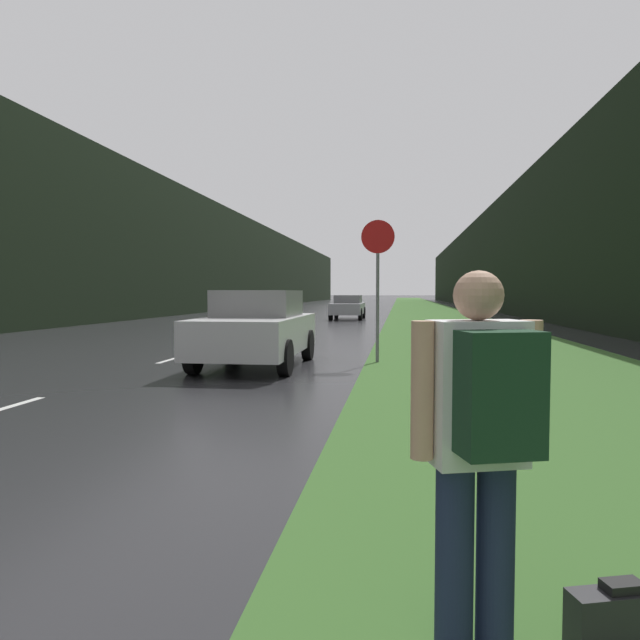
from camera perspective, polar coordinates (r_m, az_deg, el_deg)
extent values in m
cube|color=#386028|center=(40.39, 11.20, 0.58)|extent=(6.00, 240.00, 0.02)
cube|color=silver|center=(14.13, -13.49, -3.49)|extent=(0.12, 3.00, 0.01)
cube|color=silver|center=(20.77, -6.41, -1.44)|extent=(0.12, 3.00, 0.01)
cube|color=black|center=(52.73, -9.27, 5.86)|extent=(2.00, 140.00, 8.78)
cube|color=black|center=(51.05, 17.39, 5.79)|extent=(2.00, 140.00, 8.64)
cylinder|color=slate|center=(12.31, 5.77, 1.15)|extent=(0.07, 0.07, 2.36)
cylinder|color=#B71414|center=(12.37, 5.81, 8.29)|extent=(0.72, 0.02, 0.72)
cylinder|color=#1E2847|center=(2.62, 13.27, -22.54)|extent=(0.16, 0.16, 0.82)
cylinder|color=#1E2847|center=(2.69, 17.12, -21.90)|extent=(0.16, 0.16, 0.82)
cube|color=white|center=(2.44, 15.44, -7.00)|extent=(0.42, 0.32, 0.59)
sphere|color=tan|center=(2.41, 15.56, 2.38)|extent=(0.20, 0.20, 0.20)
cylinder|color=tan|center=(2.35, 10.19, -6.91)|extent=(0.09, 0.09, 0.56)
cylinder|color=tan|center=(2.54, 20.30, -6.30)|extent=(0.09, 0.09, 0.56)
cube|color=#193823|center=(2.26, 17.54, -7.04)|extent=(0.34, 0.26, 0.47)
cube|color=#232326|center=(2.98, 27.94, -25.24)|extent=(0.48, 0.26, 0.28)
cube|color=black|center=(2.91, 28.02, -22.42)|extent=(0.18, 0.14, 0.04)
cube|color=#BCBCBC|center=(11.84, -6.42, -1.41)|extent=(1.84, 4.14, 0.72)
cube|color=slate|center=(12.01, -6.19, 1.67)|extent=(1.57, 1.86, 0.54)
cylinder|color=black|center=(10.43, -3.49, -3.78)|extent=(0.20, 0.67, 0.67)
cylinder|color=black|center=(10.91, -12.56, -3.55)|extent=(0.20, 0.67, 0.67)
cylinder|color=black|center=(12.94, -1.23, -2.50)|extent=(0.20, 0.67, 0.67)
cylinder|color=black|center=(13.33, -8.68, -2.37)|extent=(0.20, 0.67, 0.67)
cube|color=#9E9EA3|center=(32.55, 2.80, 1.16)|extent=(1.71, 4.51, 0.61)
cube|color=#5E5E61|center=(32.76, 2.83, 2.10)|extent=(1.46, 2.03, 0.45)
cylinder|color=black|center=(31.10, 4.05, 0.58)|extent=(0.20, 0.67, 0.67)
cylinder|color=black|center=(31.26, 1.08, 0.59)|extent=(0.20, 0.67, 0.67)
cylinder|color=black|center=(33.89, 4.38, 0.76)|extent=(0.20, 0.67, 0.67)
cylinder|color=black|center=(34.03, 1.64, 0.77)|extent=(0.20, 0.67, 0.67)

